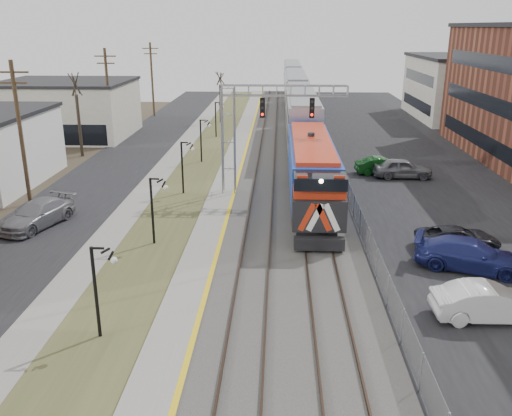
{
  "coord_description": "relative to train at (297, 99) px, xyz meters",
  "views": [
    {
      "loc": [
        3.21,
        -11.03,
        12.1
      ],
      "look_at": [
        1.99,
        17.14,
        2.6
      ],
      "focal_mm": 38.0,
      "sensor_mm": 36.0,
      "label": 1
    }
  ],
  "objects": [
    {
      "name": "lampposts",
      "position": [
        -9.5,
        -42.92,
        -0.92
      ],
      "size": [
        0.14,
        62.14,
        4.0
      ],
      "color": "black",
      "rests_on": "ground"
    },
    {
      "name": "signal_gantry",
      "position": [
        -4.28,
        -33.21,
        2.67
      ],
      "size": [
        9.0,
        1.07,
        8.15
      ],
      "color": "gray",
      "rests_on": "ground"
    },
    {
      "name": "ballast_bed",
      "position": [
        -1.5,
        -26.2,
        -2.82
      ],
      "size": [
        8.0,
        120.0,
        0.2
      ],
      "primitive_type": "cube",
      "color": "#595651",
      "rests_on": "ground"
    },
    {
      "name": "car_lot_d",
      "position": [
        7.69,
        -45.99,
        -2.11
      ],
      "size": [
        6.03,
        3.99,
        1.62
      ],
      "primitive_type": "imported",
      "rotation": [
        0.0,
        0.0,
        1.24
      ],
      "color": "navy",
      "rests_on": "ground"
    },
    {
      "name": "train",
      "position": [
        0.0,
        0.0,
        0.0
      ],
      "size": [
        3.0,
        85.85,
        5.33
      ],
      "color": "#1439A3",
      "rests_on": "ground"
    },
    {
      "name": "car_lot_c",
      "position": [
        7.92,
        -43.25,
        -2.27
      ],
      "size": [
        4.7,
        2.26,
        1.29
      ],
      "primitive_type": "imported",
      "rotation": [
        0.0,
        0.0,
        1.6
      ],
      "color": "black",
      "rests_on": "ground"
    },
    {
      "name": "car_lot_b",
      "position": [
        6.82,
        -51.11,
        -2.13
      ],
      "size": [
        4.83,
        1.77,
        1.58
      ],
      "primitive_type": "imported",
      "rotation": [
        0.0,
        0.0,
        1.59
      ],
      "color": "white",
      "rests_on": "ground"
    },
    {
      "name": "track_near",
      "position": [
        -3.5,
        -26.2,
        -2.64
      ],
      "size": [
        1.58,
        120.0,
        0.15
      ],
      "color": "#2D2119",
      "rests_on": "ballast_bed"
    },
    {
      "name": "track_far",
      "position": [
        -0.0,
        -26.2,
        -2.64
      ],
      "size": [
        1.58,
        120.0,
        0.15
      ],
      "color": "#2D2119",
      "rests_on": "ballast_bed"
    },
    {
      "name": "platform_edge",
      "position": [
        -5.62,
        -26.2,
        -2.67
      ],
      "size": [
        0.24,
        120.0,
        0.01
      ],
      "primitive_type": "cube",
      "color": "gold",
      "rests_on": "platform"
    },
    {
      "name": "parking_lot",
      "position": [
        10.5,
        -26.2,
        -2.9
      ],
      "size": [
        16.0,
        120.0,
        0.04
      ],
      "primitive_type": "cube",
      "color": "black",
      "rests_on": "ground"
    },
    {
      "name": "platform",
      "position": [
        -6.5,
        -26.2,
        -2.8
      ],
      "size": [
        2.0,
        120.0,
        0.24
      ],
      "primitive_type": "cube",
      "color": "gray",
      "rests_on": "ground"
    },
    {
      "name": "car_lot_f",
      "position": [
        6.47,
        -26.83,
        -2.2
      ],
      "size": [
        4.5,
        1.92,
        1.44
      ],
      "primitive_type": "imported",
      "rotation": [
        0.0,
        0.0,
        1.66
      ],
      "color": "#0B3B10",
      "rests_on": "ground"
    },
    {
      "name": "car_lot_e",
      "position": [
        8.02,
        -28.0,
        -2.1
      ],
      "size": [
        4.85,
        1.98,
        1.65
      ],
      "primitive_type": "imported",
      "rotation": [
        0.0,
        0.0,
        1.56
      ],
      "color": "slate",
      "rests_on": "ground"
    },
    {
      "name": "utility_poles",
      "position": [
        -20.0,
        -36.2,
        2.08
      ],
      "size": [
        0.28,
        80.28,
        10.0
      ],
      "color": "#4C3823",
      "rests_on": "ground"
    },
    {
      "name": "bare_trees",
      "position": [
        -18.16,
        -22.29,
        -0.22
      ],
      "size": [
        12.3,
        42.3,
        5.95
      ],
      "color": "#382D23",
      "rests_on": "ground"
    },
    {
      "name": "sidewalk",
      "position": [
        -12.5,
        -26.2,
        -2.88
      ],
      "size": [
        2.0,
        120.0,
        0.08
      ],
      "primitive_type": "cube",
      "color": "gray",
      "rests_on": "ground"
    },
    {
      "name": "car_street_b",
      "position": [
        -17.48,
        -40.64,
        -2.12
      ],
      "size": [
        3.83,
        5.95,
        1.6
      ],
      "primitive_type": "imported",
      "rotation": [
        0.0,
        0.0,
        -0.31
      ],
      "color": "slate",
      "rests_on": "ground"
    },
    {
      "name": "grass_median",
      "position": [
        -9.5,
        -26.2,
        -2.89
      ],
      "size": [
        4.0,
        120.0,
        0.06
      ],
      "primitive_type": "cube",
      "color": "#464A27",
      "rests_on": "ground"
    },
    {
      "name": "street_west",
      "position": [
        -17.0,
        -26.2,
        -2.9
      ],
      "size": [
        7.0,
        120.0,
        0.04
      ],
      "primitive_type": "cube",
      "color": "black",
      "rests_on": "ground"
    },
    {
      "name": "fence",
      "position": [
        2.7,
        -26.2,
        -2.12
      ],
      "size": [
        0.04,
        120.0,
        1.6
      ],
      "primitive_type": "cube",
      "color": "gray",
      "rests_on": "ground"
    }
  ]
}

